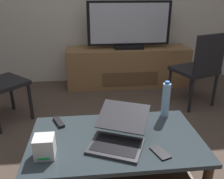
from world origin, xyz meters
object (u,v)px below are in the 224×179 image
router_box (45,147)px  media_cabinet (128,67)px  soundbar_remote (124,116)px  water_bottle_near (166,100)px  tv_remote (59,122)px  cell_phone (160,152)px  coffee_table (115,152)px  laptop (119,134)px  dining_chair (200,67)px  television (129,26)px

router_box → media_cabinet: bearing=67.7°
media_cabinet → soundbar_remote: (-0.33, -1.71, 0.13)m
media_cabinet → soundbar_remote: 1.75m
water_bottle_near → tv_remote: 0.85m
cell_phone → coffee_table: bearing=123.3°
laptop → dining_chair: bearing=47.8°
coffee_table → water_bottle_near: (0.43, 0.27, 0.26)m
coffee_table → tv_remote: bearing=149.3°
router_box → soundbar_remote: bearing=37.3°
water_bottle_near → coffee_table: bearing=-147.6°
router_box → water_bottle_near: 0.98m
coffee_table → dining_chair: bearing=46.4°
coffee_table → television: television is taller
television → router_box: size_ratio=8.57×
router_box → tv_remote: router_box is taller
water_bottle_near → media_cabinet: bearing=90.2°
media_cabinet → laptop: 2.07m
television → cell_phone: television is taller
coffee_table → soundbar_remote: (0.10, 0.27, 0.13)m
laptop → soundbar_remote: bearing=75.3°
media_cabinet → dining_chair: (0.71, -0.79, 0.22)m
media_cabinet → television: bearing=-90.0°
cell_phone → soundbar_remote: (-0.16, 0.47, 0.01)m
dining_chair → media_cabinet: bearing=131.9°
laptop → water_bottle_near: bearing=37.2°
coffee_table → tv_remote: 0.49m
television → router_box: television is taller
dining_chair → laptop: bearing=-132.2°
dining_chair → water_bottle_near: size_ratio=3.05×
cell_phone → tv_remote: bearing=127.4°
water_bottle_near → cell_phone: bearing=-110.4°
tv_remote → media_cabinet: bearing=41.3°
soundbar_remote → coffee_table: bearing=-135.5°
television → cell_phone: size_ratio=8.22×
soundbar_remote → router_box: bearing=-168.3°
dining_chair → soundbar_remote: size_ratio=5.59×
media_cabinet → tv_remote: media_cabinet is taller
cell_phone → water_bottle_near: bearing=50.4°
dining_chair → tv_remote: bearing=-148.3°
coffee_table → water_bottle_near: size_ratio=3.99×
television → water_bottle_near: size_ratio=3.92×
tv_remote → soundbar_remote: (0.50, 0.03, 0.00)m
water_bottle_near → soundbar_remote: (-0.33, -0.00, -0.13)m
television → tv_remote: 1.96m
tv_remote → router_box: bearing=-119.7°
television → soundbar_remote: (-0.33, -1.69, -0.46)m
laptop → router_box: (-0.47, -0.10, 0.01)m
router_box → coffee_table: bearing=18.0°
coffee_table → router_box: (-0.45, -0.15, 0.19)m
tv_remote → soundbar_remote: size_ratio=1.00×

